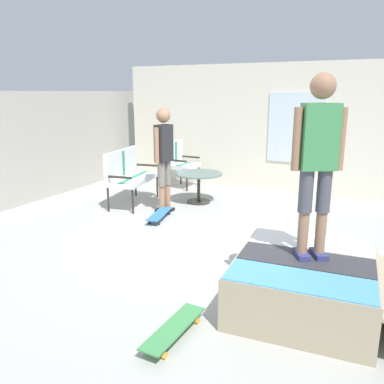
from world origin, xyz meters
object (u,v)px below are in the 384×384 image
(patio_table, at_px, (199,182))
(skateboard_by_bench, at_px, (160,214))
(patio_chair_near_house, at_px, (179,159))
(person_watching, at_px, (164,152))
(person_skater, at_px, (318,154))
(skate_ramp, at_px, (307,284))
(skateboard_spare, at_px, (174,328))
(patio_bench, at_px, (128,172))

(patio_table, distance_m, skateboard_by_bench, 1.28)
(patio_chair_near_house, relative_size, person_watching, 0.57)
(patio_chair_near_house, xyz_separation_m, person_skater, (-3.96, -3.50, 0.90))
(patio_chair_near_house, xyz_separation_m, skateboard_by_bench, (-2.23, -0.80, -0.53))
(skate_ramp, distance_m, person_skater, 1.26)
(patio_table, distance_m, skateboard_spare, 4.34)
(person_watching, relative_size, skateboard_by_bench, 2.18)
(patio_chair_near_house, distance_m, person_skater, 5.36)
(skateboard_by_bench, bearing_deg, skateboard_spare, -147.45)
(skateboard_by_bench, bearing_deg, skate_ramp, -123.51)
(person_watching, xyz_separation_m, skateboard_by_bench, (-0.43, -0.15, -0.98))
(skate_ramp, xyz_separation_m, skateboard_spare, (-0.99, 0.93, -0.17))
(skate_ramp, bearing_deg, skateboard_by_bench, 56.49)
(skate_ramp, bearing_deg, skateboard_spare, 136.83)
(patio_table, height_order, skateboard_by_bench, patio_table)
(patio_bench, relative_size, person_watching, 0.74)
(person_skater, height_order, skateboard_spare, person_skater)
(patio_table, bearing_deg, skateboard_by_bench, 173.34)
(person_skater, relative_size, skateboard_by_bench, 2.07)
(person_watching, distance_m, skateboard_spare, 3.87)
(skateboard_spare, bearing_deg, skate_ramp, -43.17)
(patio_bench, height_order, patio_table, patio_bench)
(patio_bench, relative_size, skateboard_by_bench, 1.61)
(patio_bench, distance_m, person_skater, 4.47)
(patio_table, relative_size, skateboard_by_bench, 1.09)
(person_watching, xyz_separation_m, person_skater, (-2.16, -2.85, 0.45))
(skateboard_spare, bearing_deg, patio_table, 22.16)
(patio_table, relative_size, person_watching, 0.50)
(patio_table, bearing_deg, patio_bench, 119.26)
(skate_ramp, distance_m, patio_chair_near_house, 5.35)
(skate_ramp, height_order, skateboard_spare, skate_ramp)
(patio_bench, distance_m, patio_table, 1.34)
(skate_ramp, height_order, patio_chair_near_house, patio_chair_near_house)
(patio_bench, bearing_deg, patio_chair_near_house, -7.36)
(person_skater, height_order, skateboard_by_bench, person_skater)
(person_watching, xyz_separation_m, skateboard_spare, (-3.22, -1.92, -0.98))
(person_watching, bearing_deg, skateboard_by_bench, -161.15)
(person_skater, xyz_separation_m, skateboard_spare, (-1.06, 0.93, -1.43))
(patio_chair_near_house, height_order, skateboard_spare, patio_chair_near_house)
(skate_ramp, xyz_separation_m, patio_chair_near_house, (4.02, 3.51, 0.36))
(patio_chair_near_house, relative_size, person_skater, 0.60)
(skate_ramp, distance_m, skateboard_spare, 1.37)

